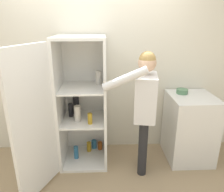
{
  "coord_description": "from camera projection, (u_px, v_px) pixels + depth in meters",
  "views": [
    {
      "loc": [
        0.11,
        -2.05,
        1.89
      ],
      "look_at": [
        0.23,
        0.62,
        0.94
      ],
      "focal_mm": 35.0,
      "sensor_mm": 36.0,
      "label": 1
    }
  ],
  "objects": [
    {
      "name": "ground_plane",
      "position": [
        95.0,
        189.0,
        2.55
      ],
      "size": [
        12.0,
        12.0,
        0.0
      ],
      "primitive_type": "plane",
      "color": "tan"
    },
    {
      "name": "wall_back",
      "position": [
        95.0,
        65.0,
        3.05
      ],
      "size": [
        7.0,
        0.06,
        2.55
      ],
      "color": "silver",
      "rests_on": "ground_plane"
    },
    {
      "name": "refrigerator",
      "position": [
        74.0,
        106.0,
        2.77
      ],
      "size": [
        0.92,
        1.19,
        1.7
      ],
      "color": "white",
      "rests_on": "ground_plane"
    },
    {
      "name": "person",
      "position": [
        144.0,
        100.0,
        2.59
      ],
      "size": [
        0.67,
        0.57,
        1.55
      ],
      "color": "#262628",
      "rests_on": "ground_plane"
    },
    {
      "name": "counter",
      "position": [
        189.0,
        128.0,
        3.03
      ],
      "size": [
        0.59,
        0.64,
        0.92
      ],
      "color": "white",
      "rests_on": "ground_plane"
    },
    {
      "name": "bowl",
      "position": [
        182.0,
        91.0,
        2.97
      ],
      "size": [
        0.15,
        0.15,
        0.06
      ],
      "color": "#517F5B",
      "rests_on": "counter"
    }
  ]
}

